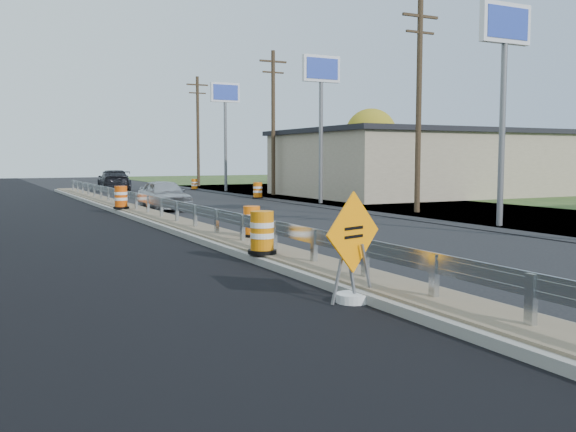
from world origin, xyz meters
name	(u,v)px	position (x,y,z in m)	size (l,w,h in m)	color
ground	(274,259)	(0.00, 0.00, 0.00)	(140.00, 140.00, 0.00)	black
milled_overlay	(40,228)	(-4.40, 10.00, 0.01)	(7.20, 120.00, 0.01)	black
median	(177,224)	(0.00, 8.00, 0.11)	(1.60, 55.00, 0.23)	gray
guardrail	(169,205)	(0.00, 9.00, 0.73)	(0.10, 46.15, 0.72)	silver
retail_building_near	(427,163)	(20.99, 20.00, 2.16)	(18.50, 12.50, 4.27)	tan
pylon_sign_south	(505,44)	(10.50, 3.00, 6.48)	(2.20, 0.30, 7.90)	slate
pylon_sign_mid	(321,83)	(10.50, 16.00, 6.48)	(2.20, 0.30, 7.90)	slate
pylon_sign_north	(225,103)	(10.50, 30.00, 6.48)	(2.20, 0.30, 7.90)	slate
utility_pole_smid	(419,102)	(11.50, 9.00, 4.93)	(1.90, 0.26, 9.40)	#473523
utility_pole_nmid	(273,120)	(11.50, 24.00, 4.93)	(1.90, 0.26, 9.40)	#473523
utility_pole_north	(198,129)	(11.50, 39.00, 4.93)	(1.90, 0.26, 9.40)	#473523
tree_far_yellow	(371,135)	(26.00, 34.00, 4.54)	(4.62, 4.62, 6.86)	#473523
caution_sign	(353,275)	(-0.90, -4.96, 0.49)	(1.33, 0.58, 1.92)	white
barrel_median_near	(262,233)	(-0.55, -0.48, 0.71)	(0.69, 0.69, 1.01)	black
barrel_median_mid	(252,222)	(0.55, 2.63, 0.65)	(0.60, 0.60, 0.88)	black
barrel_median_far	(121,198)	(-0.55, 14.50, 0.71)	(0.68, 0.68, 1.00)	black
barrel_shoulder_mid	(258,191)	(9.20, 21.41, 0.48)	(0.68, 0.68, 1.00)	black
barrel_shoulder_far	(194,185)	(9.20, 33.32, 0.40)	(0.57, 0.57, 0.84)	black
car_silver	(164,195)	(1.80, 15.84, 0.72)	(1.71, 4.25, 1.45)	#B2B1B6
car_dark_far	(114,181)	(3.29, 34.33, 0.78)	(2.20, 5.41, 1.57)	black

